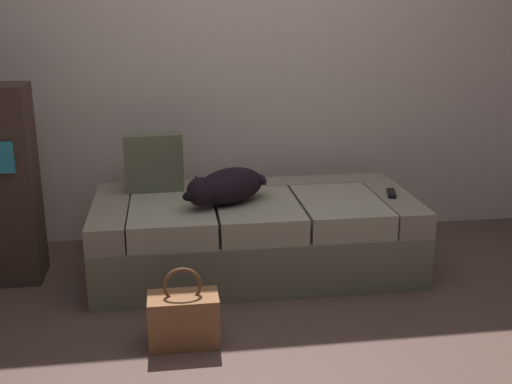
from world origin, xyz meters
TOP-DOWN VIEW (x-y plane):
  - ground_plane at (0.00, 0.00)m, footprint 10.00×10.00m
  - back_wall at (0.00, 1.72)m, footprint 6.40×0.10m
  - couch at (0.00, 1.04)m, footprint 1.82×0.87m
  - dog_dark at (-0.17, 0.96)m, footprint 0.53×0.43m
  - tv_remote at (0.79, 0.98)m, footprint 0.08×0.16m
  - throw_pillow at (-0.57, 1.28)m, footprint 0.35×0.14m
  - handbag at (-0.44, 0.25)m, footprint 0.32×0.18m

SIDE VIEW (x-z plane):
  - ground_plane at x=0.00m, z-range 0.00..0.00m
  - handbag at x=-0.44m, z-range -0.06..0.31m
  - couch at x=0.00m, z-range 0.00..0.44m
  - tv_remote at x=0.79m, z-range 0.44..0.46m
  - dog_dark at x=-0.17m, z-range 0.44..0.63m
  - throw_pillow at x=-0.57m, z-range 0.44..0.78m
  - back_wall at x=0.00m, z-range 0.00..2.80m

